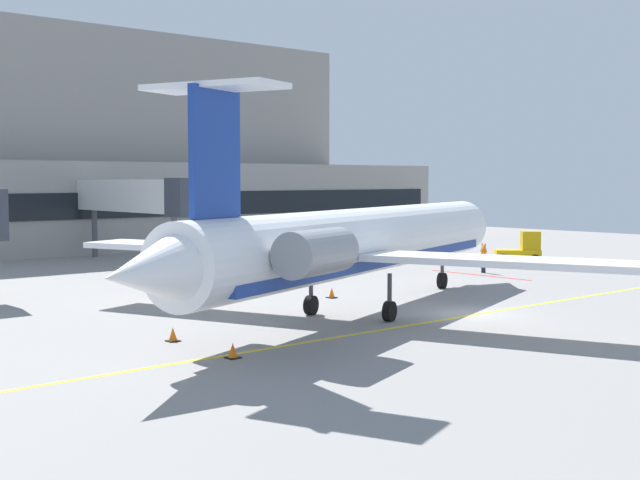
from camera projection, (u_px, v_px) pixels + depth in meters
The scene contains 11 objects.
ground at pixel (469, 314), 40.56m from camera, with size 120.00×120.00×0.11m.
terminal_building at pixel (127, 162), 82.49m from camera, with size 69.60×15.98×19.91m.
jet_bridge_west at pixel (140, 197), 64.02m from camera, with size 2.40×16.08×6.32m.
regional_jet at pixel (357, 242), 39.66m from camera, with size 32.94×26.74×9.46m.
baggage_tug at pixel (523, 249), 64.78m from camera, with size 3.32×3.34×2.38m.
pushback_tractor at pixel (194, 258), 59.88m from camera, with size 3.18×2.88×1.85m.
fuel_tank at pixel (340, 236), 72.73m from camera, with size 8.10×3.13×2.69m.
marshaller at pixel (484, 258), 57.95m from camera, with size 0.39×0.80×2.00m.
safety_cone_alpha at pixel (173, 335), 33.55m from camera, with size 0.47×0.47×0.55m.
safety_cone_bravo at pixel (233, 351), 30.38m from camera, with size 0.47×0.47×0.55m.
safety_cone_charlie at pixel (332, 293), 45.79m from camera, with size 0.47×0.47×0.55m.
Camera 1 is at (-31.82, -25.55, 6.26)m, focal length 48.89 mm.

